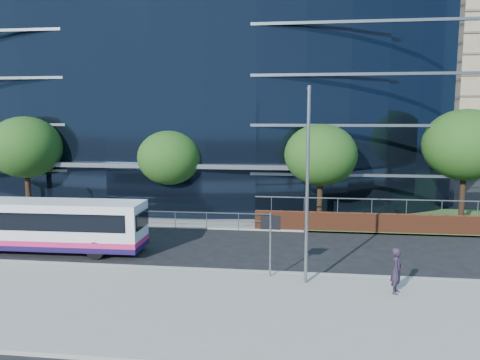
# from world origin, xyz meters

# --- Properties ---
(ground) EXTENTS (200.00, 200.00, 0.00)m
(ground) POSITION_xyz_m (0.00, 0.00, 0.00)
(ground) COLOR black
(ground) RESTS_ON ground
(pavement_near) EXTENTS (80.00, 8.00, 0.15)m
(pavement_near) POSITION_xyz_m (0.00, -5.00, 0.07)
(pavement_near) COLOR gray
(pavement_near) RESTS_ON ground
(kerb) EXTENTS (80.00, 0.25, 0.16)m
(kerb) POSITION_xyz_m (0.00, -1.00, 0.08)
(kerb) COLOR gray
(kerb) RESTS_ON ground
(yellow_line_outer) EXTENTS (80.00, 0.08, 0.01)m
(yellow_line_outer) POSITION_xyz_m (0.00, -0.80, 0.01)
(yellow_line_outer) COLOR gold
(yellow_line_outer) RESTS_ON ground
(yellow_line_inner) EXTENTS (80.00, 0.08, 0.01)m
(yellow_line_inner) POSITION_xyz_m (0.00, -0.65, 0.01)
(yellow_line_inner) COLOR gold
(yellow_line_inner) RESTS_ON ground
(far_forecourt) EXTENTS (50.00, 8.00, 0.10)m
(far_forecourt) POSITION_xyz_m (-6.00, 11.00, 0.05)
(far_forecourt) COLOR gray
(far_forecourt) RESTS_ON ground
(glass_office) EXTENTS (44.00, 23.10, 16.00)m
(glass_office) POSITION_xyz_m (-4.00, 20.85, 8.00)
(glass_office) COLOR black
(glass_office) RESTS_ON ground
(guard_railings) EXTENTS (24.00, 0.05, 1.10)m
(guard_railings) POSITION_xyz_m (-8.00, 7.00, 0.82)
(guard_railings) COLOR slate
(guard_railings) RESTS_ON ground
(apartment_block) EXTENTS (60.00, 42.00, 30.00)m
(apartment_block) POSITION_xyz_m (32.00, 57.21, 11.11)
(apartment_block) COLOR #2D511E
(apartment_block) RESTS_ON ground
(street_sign) EXTENTS (0.85, 0.09, 2.80)m
(street_sign) POSITION_xyz_m (4.50, -1.59, 2.15)
(street_sign) COLOR slate
(street_sign) RESTS_ON pavement_near
(tree_far_a) EXTENTS (4.95, 4.95, 6.98)m
(tree_far_a) POSITION_xyz_m (-13.00, 9.00, 4.86)
(tree_far_a) COLOR black
(tree_far_a) RESTS_ON ground
(tree_far_b) EXTENTS (4.29, 4.29, 6.05)m
(tree_far_b) POSITION_xyz_m (-3.00, 9.50, 4.21)
(tree_far_b) COLOR black
(tree_far_b) RESTS_ON ground
(tree_far_c) EXTENTS (4.62, 4.62, 6.51)m
(tree_far_c) POSITION_xyz_m (7.00, 9.00, 4.54)
(tree_far_c) COLOR black
(tree_far_c) RESTS_ON ground
(tree_far_d) EXTENTS (5.28, 5.28, 7.44)m
(tree_far_d) POSITION_xyz_m (16.00, 10.00, 5.19)
(tree_far_d) COLOR black
(tree_far_d) RESTS_ON ground
(tree_dist_e) EXTENTS (4.62, 4.62, 6.51)m
(tree_dist_e) POSITION_xyz_m (24.00, 40.00, 4.54)
(tree_dist_e) COLOR black
(tree_dist_e) RESTS_ON ground
(streetlight_east) EXTENTS (0.15, 0.77, 8.00)m
(streetlight_east) POSITION_xyz_m (6.00, -2.17, 4.44)
(streetlight_east) COLOR slate
(streetlight_east) RESTS_ON pavement_near
(city_bus) EXTENTS (9.90, 2.47, 2.66)m
(city_bus) POSITION_xyz_m (-6.94, 1.12, 1.41)
(city_bus) COLOR silver
(city_bus) RESTS_ON ground
(pedestrian) EXTENTS (0.62, 0.76, 1.79)m
(pedestrian) POSITION_xyz_m (9.47, -2.90, 1.05)
(pedestrian) COLOR #281E2D
(pedestrian) RESTS_ON pavement_near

